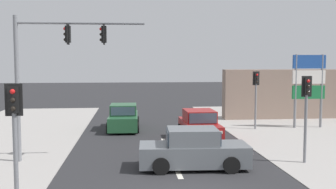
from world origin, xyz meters
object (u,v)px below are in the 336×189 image
(traffic_signal_mast, at_px, (49,61))
(shopping_plaza_sign, at_px, (309,80))
(sedan_oncoming_near, at_px, (193,150))
(pedestal_signal_right_kerb, at_px, (306,104))
(sedan_kerbside_parked, at_px, (124,118))
(pedestal_signal_far_median, at_px, (256,90))
(sedan_receding_far, at_px, (199,126))
(pedestal_signal_left_kerb, at_px, (15,128))

(traffic_signal_mast, height_order, shopping_plaza_sign, traffic_signal_mast)
(traffic_signal_mast, height_order, sedan_oncoming_near, traffic_signal_mast)
(traffic_signal_mast, distance_m, pedestal_signal_right_kerb, 10.60)
(sedan_oncoming_near, distance_m, sedan_kerbside_parked, 9.60)
(pedestal_signal_far_median, xyz_separation_m, sedan_kerbside_parked, (-8.07, 0.73, -1.71))
(sedan_receding_far, bearing_deg, traffic_signal_mast, -149.72)
(traffic_signal_mast, relative_size, pedestal_signal_far_median, 1.69)
(pedestal_signal_left_kerb, xyz_separation_m, sedan_receding_far, (6.71, 10.18, -1.71))
(traffic_signal_mast, relative_size, sedan_kerbside_parked, 1.40)
(shopping_plaza_sign, height_order, sedan_oncoming_near, shopping_plaza_sign)
(traffic_signal_mast, bearing_deg, pedestal_signal_far_median, 31.71)
(pedestal_signal_left_kerb, distance_m, sedan_kerbside_parked, 13.96)
(pedestal_signal_far_median, distance_m, sedan_oncoming_near, 10.09)
(pedestal_signal_right_kerb, xyz_separation_m, pedestal_signal_far_median, (0.61, 8.14, 0.00))
(traffic_signal_mast, distance_m, sedan_receding_far, 8.80)
(pedestal_signal_right_kerb, relative_size, pedestal_signal_left_kerb, 1.00)
(pedestal_signal_right_kerb, relative_size, sedan_kerbside_parked, 0.83)
(pedestal_signal_left_kerb, xyz_separation_m, sedan_kerbside_parked, (2.62, 13.61, -1.71))
(sedan_kerbside_parked, bearing_deg, sedan_receding_far, -39.98)
(sedan_oncoming_near, bearing_deg, sedan_kerbside_parked, 107.05)
(shopping_plaza_sign, bearing_deg, pedestal_signal_far_median, -176.36)
(pedestal_signal_right_kerb, xyz_separation_m, sedan_kerbside_parked, (-7.46, 8.87, -1.71))
(traffic_signal_mast, height_order, sedan_receding_far, traffic_signal_mast)
(sedan_oncoming_near, xyz_separation_m, sedan_kerbside_parked, (-2.81, 9.17, 0.00))
(sedan_oncoming_near, relative_size, sedan_kerbside_parked, 1.01)
(traffic_signal_mast, relative_size, pedestal_signal_right_kerb, 1.69)
(pedestal_signal_left_kerb, relative_size, shopping_plaza_sign, 0.77)
(shopping_plaza_sign, relative_size, sedan_receding_far, 1.08)
(pedestal_signal_far_median, bearing_deg, sedan_kerbside_parked, 174.82)
(traffic_signal_mast, distance_m, pedestal_signal_far_median, 13.02)
(sedan_oncoming_near, bearing_deg, traffic_signal_mast, 163.79)
(sedan_oncoming_near, distance_m, sedan_receding_far, 5.89)
(sedan_kerbside_parked, bearing_deg, shopping_plaza_sign, -2.54)
(traffic_signal_mast, relative_size, sedan_oncoming_near, 1.39)
(sedan_receding_far, bearing_deg, shopping_plaza_sign, 21.42)
(pedestal_signal_far_median, xyz_separation_m, shopping_plaza_sign, (3.45, 0.22, 0.57))
(shopping_plaza_sign, xyz_separation_m, sedan_receding_far, (-7.44, -2.92, -2.28))
(pedestal_signal_right_kerb, xyz_separation_m, pedestal_signal_left_kerb, (-10.08, -4.73, 0.00))
(traffic_signal_mast, bearing_deg, pedestal_signal_right_kerb, -7.48)
(pedestal_signal_left_kerb, bearing_deg, pedestal_signal_right_kerb, 25.15)
(pedestal_signal_right_kerb, height_order, pedestal_signal_far_median, same)
(traffic_signal_mast, xyz_separation_m, pedestal_signal_far_median, (10.98, 6.78, -1.73))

